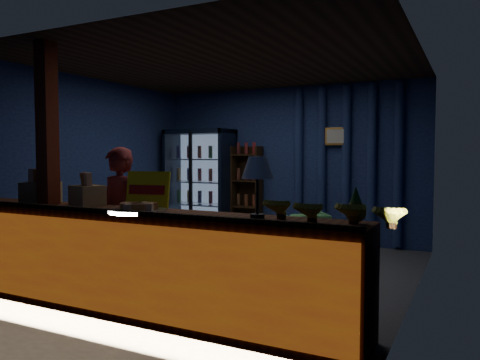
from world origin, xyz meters
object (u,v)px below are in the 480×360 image
(green_chair, at_px, (303,232))
(table_lamp, at_px, (257,170))
(shopkeeper, at_px, (119,220))
(pastry_tray, at_px, (137,209))

(green_chair, xyz_separation_m, table_lamp, (0.71, -3.18, 1.03))
(shopkeeper, bearing_deg, pastry_tray, -25.97)
(green_chair, relative_size, pastry_tray, 1.31)
(shopkeeper, relative_size, table_lamp, 3.09)
(pastry_tray, bearing_deg, green_chair, 82.89)
(pastry_tray, xyz_separation_m, table_lamp, (1.12, 0.11, 0.36))
(green_chair, distance_m, pastry_tray, 3.38)
(pastry_tray, height_order, table_lamp, table_lamp)
(green_chair, xyz_separation_m, pastry_tray, (-0.41, -3.29, 0.67))
(shopkeeper, xyz_separation_m, pastry_tray, (0.71, -0.56, 0.21))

